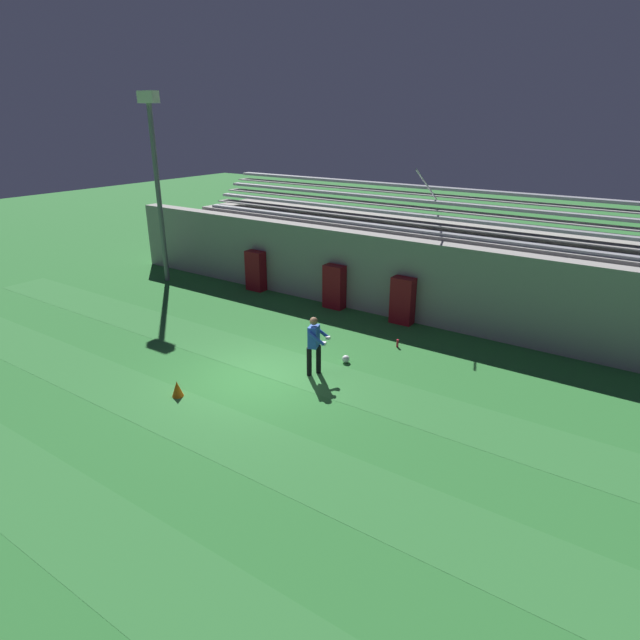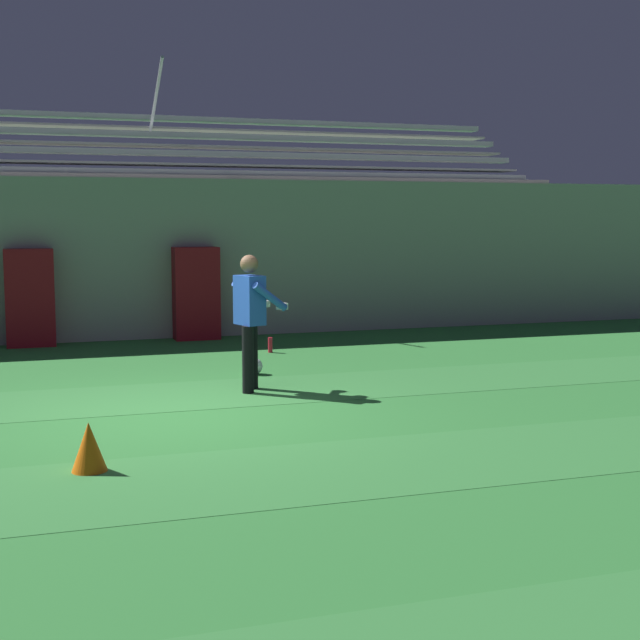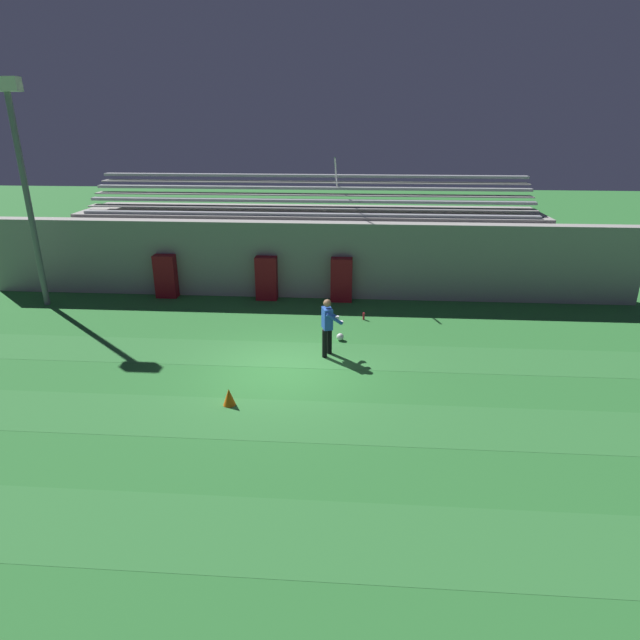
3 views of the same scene
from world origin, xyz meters
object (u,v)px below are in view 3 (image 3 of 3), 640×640
object	(u,v)px
goalkeeper	(328,324)
padding_pillar_far_left	(166,276)
soccer_ball	(340,337)
traffic_cone	(229,397)
water_bottle	(364,316)
padding_pillar_gate_right	(341,280)
floodlight_pole	(21,167)
padding_pillar_gate_left	(266,278)

from	to	relation	value
goalkeeper	padding_pillar_far_left	bearing A→B (deg)	142.41
soccer_ball	traffic_cone	size ratio (longest dim) A/B	0.52
soccer_ball	traffic_cone	world-z (taller)	traffic_cone
padding_pillar_far_left	water_bottle	distance (m)	7.64
padding_pillar_gate_right	padding_pillar_far_left	xyz separation A→B (m)	(-6.55, 0.00, 0.00)
water_bottle	traffic_cone	bearing A→B (deg)	-118.04
floodlight_pole	traffic_cone	size ratio (longest dim) A/B	17.96
padding_pillar_far_left	traffic_cone	xyz separation A→B (m)	(4.20, -7.86, -0.60)
padding_pillar_gate_left	goalkeeper	distance (m)	5.50
padding_pillar_gate_left	traffic_cone	bearing A→B (deg)	-87.01
padding_pillar_gate_right	water_bottle	distance (m)	2.19
padding_pillar_gate_left	soccer_ball	distance (m)	4.78
padding_pillar_gate_left	padding_pillar_far_left	xyz separation A→B (m)	(-3.79, 0.00, 0.00)
goalkeeper	water_bottle	distance (m)	3.24
padding_pillar_gate_left	padding_pillar_far_left	bearing A→B (deg)	180.00
padding_pillar_gate_left	padding_pillar_far_left	size ratio (longest dim) A/B	1.00
padding_pillar_gate_right	floodlight_pole	world-z (taller)	floodlight_pole
padding_pillar_gate_right	padding_pillar_gate_left	bearing A→B (deg)	180.00
soccer_ball	water_bottle	size ratio (longest dim) A/B	0.92
padding_pillar_gate_left	water_bottle	size ratio (longest dim) A/B	6.71
padding_pillar_gate_right	soccer_ball	world-z (taller)	padding_pillar_gate_right
traffic_cone	goalkeeper	bearing A→B (deg)	54.50
padding_pillar_gate_left	goalkeeper	xyz separation A→B (m)	(2.54, -4.87, 0.15)
padding_pillar_gate_left	soccer_ball	size ratio (longest dim) A/B	7.32
padding_pillar_gate_left	water_bottle	bearing A→B (deg)	-28.21
padding_pillar_far_left	soccer_ball	xyz separation A→B (m)	(6.65, -3.76, -0.70)
floodlight_pole	padding_pillar_gate_right	bearing A→B (deg)	6.15
goalkeeper	padding_pillar_gate_left	bearing A→B (deg)	117.56
padding_pillar_gate_left	water_bottle	distance (m)	4.12
padding_pillar_gate_left	water_bottle	world-z (taller)	padding_pillar_gate_left
padding_pillar_gate_right	padding_pillar_far_left	distance (m)	6.55
padding_pillar_far_left	goalkeeper	world-z (taller)	goalkeeper
padding_pillar_gate_right	soccer_ball	size ratio (longest dim) A/B	7.32
goalkeeper	traffic_cone	bearing A→B (deg)	-125.50
padding_pillar_gate_left	traffic_cone	world-z (taller)	padding_pillar_gate_left
padding_pillar_gate_left	padding_pillar_gate_right	size ratio (longest dim) A/B	1.00
floodlight_pole	water_bottle	xyz separation A→B (m)	(11.44, -0.77, -4.69)
floodlight_pole	padding_pillar_far_left	bearing A→B (deg)	15.70
floodlight_pole	goalkeeper	xyz separation A→B (m)	(10.41, -3.73, -3.86)
padding_pillar_gate_right	traffic_cone	world-z (taller)	padding_pillar_gate_right
padding_pillar_far_left	floodlight_pole	bearing A→B (deg)	-164.30
traffic_cone	water_bottle	size ratio (longest dim) A/B	1.75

